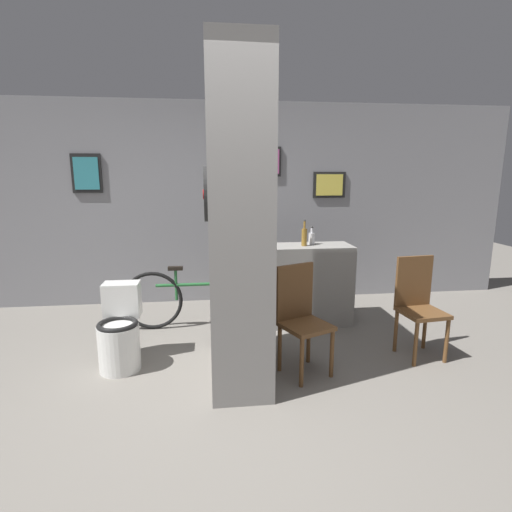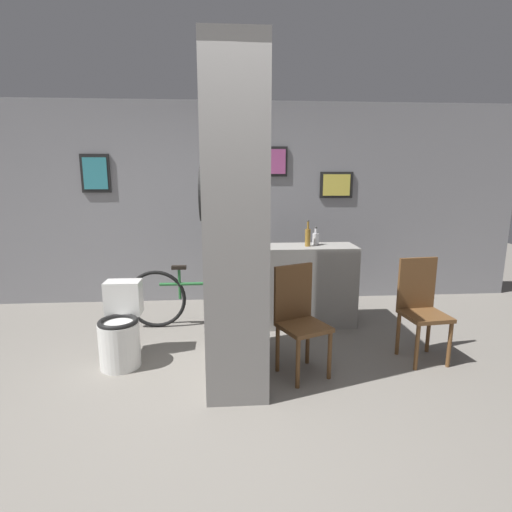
{
  "view_description": "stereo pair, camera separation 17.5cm",
  "coord_description": "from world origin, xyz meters",
  "px_view_note": "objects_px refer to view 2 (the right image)",
  "views": [
    {
      "loc": [
        -0.12,
        -2.67,
        1.7
      ],
      "look_at": [
        0.31,
        0.93,
        0.95
      ],
      "focal_mm": 28.0,
      "sensor_mm": 36.0,
      "label": 1
    },
    {
      "loc": [
        0.06,
        -2.68,
        1.7
      ],
      "look_at": [
        0.31,
        0.93,
        0.95
      ],
      "focal_mm": 28.0,
      "sensor_mm": 36.0,
      "label": 2
    }
  ],
  "objects_px": {
    "bicycle": "(204,297)",
    "bottle_tall": "(308,237)",
    "toilet": "(121,330)",
    "chair_near_pillar": "(299,316)",
    "chair_by_doorway": "(421,305)"
  },
  "relations": [
    {
      "from": "chair_near_pillar",
      "to": "bottle_tall",
      "type": "bearing_deg",
      "value": 51.82
    },
    {
      "from": "chair_near_pillar",
      "to": "chair_by_doorway",
      "type": "distance_m",
      "value": 1.19
    },
    {
      "from": "chair_by_doorway",
      "to": "bicycle",
      "type": "bearing_deg",
      "value": 149.5
    },
    {
      "from": "toilet",
      "to": "chair_near_pillar",
      "type": "xyz_separation_m",
      "value": [
        1.57,
        -0.26,
        0.19
      ]
    },
    {
      "from": "chair_by_doorway",
      "to": "bicycle",
      "type": "xyz_separation_m",
      "value": [
        -2.05,
        0.93,
        -0.17
      ]
    },
    {
      "from": "bicycle",
      "to": "bottle_tall",
      "type": "distance_m",
      "value": 1.34
    },
    {
      "from": "chair_by_doorway",
      "to": "chair_near_pillar",
      "type": "bearing_deg",
      "value": -176.57
    },
    {
      "from": "chair_near_pillar",
      "to": "bottle_tall",
      "type": "relative_size",
      "value": 3.2
    },
    {
      "from": "chair_by_doorway",
      "to": "bicycle",
      "type": "distance_m",
      "value": 2.25
    },
    {
      "from": "bicycle",
      "to": "bottle_tall",
      "type": "bearing_deg",
      "value": -1.44
    },
    {
      "from": "bottle_tall",
      "to": "toilet",
      "type": "bearing_deg",
      "value": -155.78
    },
    {
      "from": "toilet",
      "to": "chair_by_doorway",
      "type": "bearing_deg",
      "value": -1.4
    },
    {
      "from": "chair_near_pillar",
      "to": "bottle_tall",
      "type": "height_order",
      "value": "bottle_tall"
    },
    {
      "from": "chair_by_doorway",
      "to": "toilet",
      "type": "bearing_deg",
      "value": 172.53
    },
    {
      "from": "toilet",
      "to": "bicycle",
      "type": "xyz_separation_m",
      "value": [
        0.7,
        0.86,
        0.03
      ]
    }
  ]
}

